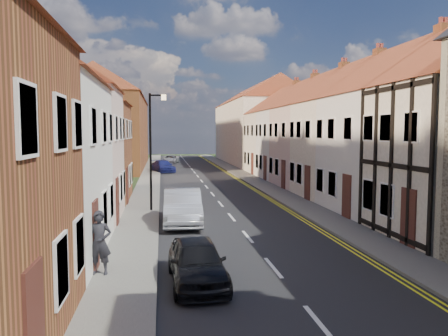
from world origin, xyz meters
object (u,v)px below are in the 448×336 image
car_mid (182,207)px  car_far (163,166)px  car_distant (170,159)px  lamppost (152,144)px  car_near (197,262)px  pedestrian_left (100,243)px

car_mid → car_far: 26.02m
car_distant → car_far: bearing=-83.8°
lamppost → car_near: (1.39, -11.06, -2.92)m
pedestrian_left → car_near: bearing=-11.2°
car_mid → pedestrian_left: size_ratio=2.60×
car_mid → car_far: bearing=93.2°
car_mid → lamppost: bearing=115.7°
car_near → car_mid: 7.98m
lamppost → car_distant: 35.58m
car_mid → car_near: bearing=-88.4°
car_near → car_distant: 46.47m
car_mid → pedestrian_left: (-2.67, -7.13, 0.25)m
car_near → car_distant: (0.22, 46.47, -0.06)m
car_far → pedestrian_left: 33.19m
car_near → pedestrian_left: size_ratio=2.00×
car_distant → pedestrian_left: size_ratio=2.22×
car_distant → pedestrian_left: (-2.90, -45.62, 0.47)m
car_far → car_distant: (1.00, 12.49, -0.05)m
lamppost → car_mid: lamppost is taller
lamppost → car_distant: size_ratio=1.49×
pedestrian_left → lamppost: bearing=89.2°
car_far → car_distant: 12.53m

